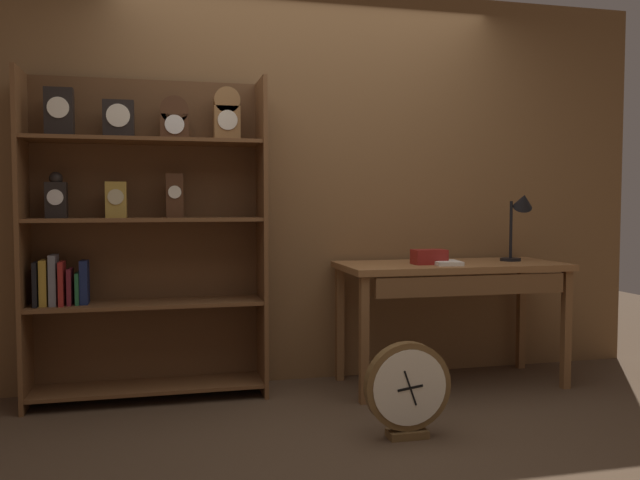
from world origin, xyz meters
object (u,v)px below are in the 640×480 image
(toolbox_small, at_px, (429,257))
(round_clock_large, at_px, (408,389))
(open_repair_manual, at_px, (446,263))
(bookshelf, at_px, (142,231))
(workbench, at_px, (453,277))
(desk_lamp, at_px, (520,214))

(toolbox_small, height_order, round_clock_large, toolbox_small)
(open_repair_manual, bearing_deg, bookshelf, 179.43)
(bookshelf, xyz_separation_m, toolbox_small, (1.76, -0.21, -0.17))
(round_clock_large, bearing_deg, toolbox_small, 60.55)
(toolbox_small, bearing_deg, workbench, 8.85)
(desk_lamp, distance_m, round_clock_large, 1.65)
(open_repair_manual, bearing_deg, toolbox_small, 154.48)
(workbench, bearing_deg, desk_lamp, 2.79)
(desk_lamp, bearing_deg, workbench, -177.21)
(toolbox_small, xyz_separation_m, round_clock_large, (-0.45, -0.80, -0.59))
(open_repair_manual, height_order, round_clock_large, open_repair_manual)
(desk_lamp, relative_size, open_repair_manual, 2.17)
(desk_lamp, bearing_deg, open_repair_manual, -169.05)
(toolbox_small, relative_size, round_clock_large, 0.43)
(workbench, relative_size, desk_lamp, 3.03)
(workbench, height_order, toolbox_small, toolbox_small)
(bookshelf, height_order, round_clock_large, bookshelf)
(toolbox_small, relative_size, open_repair_manual, 0.95)
(open_repair_manual, bearing_deg, workbench, 53.77)
(workbench, xyz_separation_m, toolbox_small, (-0.18, -0.03, 0.14))
(bookshelf, distance_m, workbench, 1.97)
(desk_lamp, bearing_deg, toolbox_small, -175.60)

